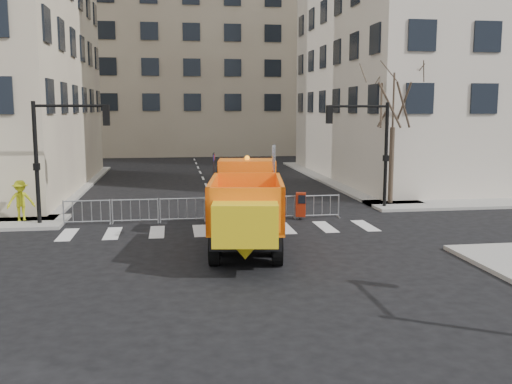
{
  "coord_description": "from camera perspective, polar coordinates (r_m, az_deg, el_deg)",
  "views": [
    {
      "loc": [
        -2.2,
        -18.02,
        5.04
      ],
      "look_at": [
        0.82,
        2.5,
        2.03
      ],
      "focal_mm": 40.0,
      "sensor_mm": 36.0,
      "label": 1
    }
  ],
  "objects": [
    {
      "name": "cop_b",
      "position": [
        25.48,
        -3.09,
        -1.27
      ],
      "size": [
        1.02,
        0.97,
        1.66
      ],
      "primitive_type": "imported",
      "rotation": [
        0.0,
        0.0,
        2.56
      ],
      "color": "black",
      "rests_on": "ground"
    },
    {
      "name": "building_far",
      "position": [
        70.4,
        -6.73,
        13.87
      ],
      "size": [
        30.0,
        18.0,
        24.0
      ],
      "primitive_type": "cube",
      "color": "gray",
      "rests_on": "ground"
    },
    {
      "name": "cop_c",
      "position": [
        25.42,
        -3.95,
        -0.94
      ],
      "size": [
        1.02,
        1.24,
        1.98
      ],
      "primitive_type": "imported",
      "rotation": [
        0.0,
        0.0,
        4.16
      ],
      "color": "black",
      "rests_on": "ground"
    },
    {
      "name": "worker",
      "position": [
        27.24,
        -22.47,
        -0.8
      ],
      "size": [
        1.32,
        1.01,
        1.81
      ],
      "primitive_type": "imported",
      "rotation": [
        0.0,
        0.0,
        0.32
      ],
      "color": "#B9BE16",
      "rests_on": "sidewalk_back"
    },
    {
      "name": "crowd_barriers",
      "position": [
        26.05,
        -5.05,
        -1.71
      ],
      "size": [
        12.6,
        0.6,
        1.1
      ],
      "primitive_type": null,
      "color": "#9EA0A5",
      "rests_on": "ground"
    },
    {
      "name": "traffic_light_left",
      "position": [
        26.28,
        -21.1,
        2.59
      ],
      "size": [
        0.18,
        0.18,
        5.4
      ],
      "primitive_type": "cylinder",
      "color": "black",
      "rests_on": "ground"
    },
    {
      "name": "newspaper_box",
      "position": [
        26.35,
        4.5,
        -1.26
      ],
      "size": [
        0.54,
        0.5,
        1.1
      ],
      "primitive_type": "cube",
      "rotation": [
        0.0,
        0.0,
        -0.26
      ],
      "color": "maroon",
      "rests_on": "sidewalk_back"
    },
    {
      "name": "cop_a",
      "position": [
        25.49,
        -2.39,
        -0.97
      ],
      "size": [
        0.84,
        0.75,
        1.92
      ],
      "primitive_type": "imported",
      "rotation": [
        0.0,
        0.0,
        3.68
      ],
      "color": "black",
      "rests_on": "ground"
    },
    {
      "name": "ground",
      "position": [
        18.84,
        -1.36,
        -7.27
      ],
      "size": [
        120.0,
        120.0,
        0.0
      ],
      "primitive_type": "plane",
      "color": "black",
      "rests_on": "ground"
    },
    {
      "name": "traffic_light_right",
      "position": [
        29.62,
        12.87,
        3.51
      ],
      "size": [
        0.18,
        0.18,
        5.4
      ],
      "primitive_type": "cylinder",
      "color": "black",
      "rests_on": "ground"
    },
    {
      "name": "street_tree",
      "position": [
        30.74,
        13.48,
        5.62
      ],
      "size": [
        3.0,
        3.0,
        7.5
      ],
      "primitive_type": null,
      "color": "#382B21",
      "rests_on": "ground"
    },
    {
      "name": "plow_truck",
      "position": [
        20.67,
        -0.94,
        -1.2
      ],
      "size": [
        3.96,
        9.82,
        3.71
      ],
      "rotation": [
        0.0,
        0.0,
        1.43
      ],
      "color": "black",
      "rests_on": "ground"
    },
    {
      "name": "sidewalk_back",
      "position": [
        27.07,
        -3.56,
        -2.34
      ],
      "size": [
        64.0,
        5.0,
        0.15
      ],
      "primitive_type": "cube",
      "color": "gray",
      "rests_on": "ground"
    }
  ]
}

